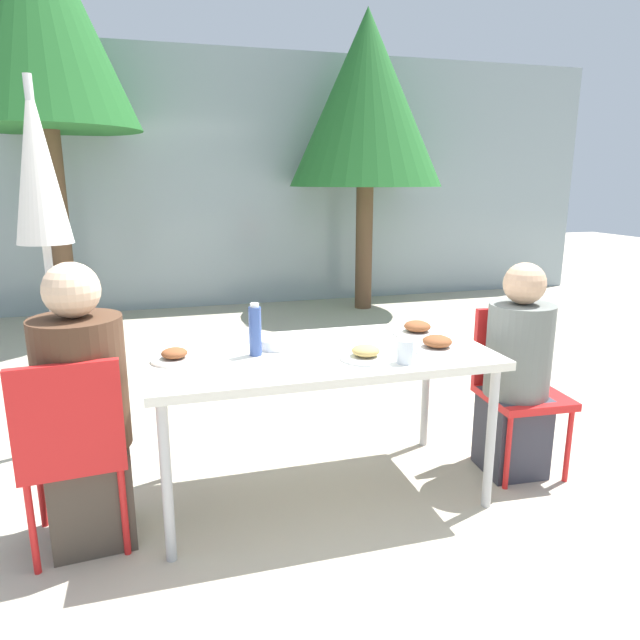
% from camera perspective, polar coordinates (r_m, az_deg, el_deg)
% --- Properties ---
extents(ground_plane, '(24.00, 24.00, 0.00)m').
position_cam_1_polar(ground_plane, '(2.98, 0.00, -16.77)').
color(ground_plane, '#B2A893').
extents(building_facade, '(10.00, 0.20, 3.00)m').
position_cam_1_polar(building_facade, '(7.16, -10.51, 13.44)').
color(building_facade, '#89999E').
rests_on(building_facade, ground).
extents(dining_table, '(1.58, 0.80, 0.74)m').
position_cam_1_polar(dining_table, '(2.70, 0.00, -4.24)').
color(dining_table, silver).
rests_on(dining_table, ground).
extents(chair_left, '(0.43, 0.43, 0.85)m').
position_cam_1_polar(chair_left, '(2.54, -23.51, -11.10)').
color(chair_left, red).
rests_on(chair_left, ground).
extents(person_left, '(0.36, 0.36, 1.21)m').
position_cam_1_polar(person_left, '(2.58, -22.47, -8.85)').
color(person_left, '#473D33').
rests_on(person_left, ground).
extents(chair_right, '(0.42, 0.42, 0.85)m').
position_cam_1_polar(chair_right, '(3.23, 19.04, -5.40)').
color(chair_right, red).
rests_on(chair_right, ground).
extents(person_right, '(0.33, 0.33, 1.12)m').
position_cam_1_polar(person_right, '(3.13, 19.06, -5.35)').
color(person_right, '#383842').
rests_on(person_right, ground).
extents(closed_umbrella, '(0.36, 0.36, 2.04)m').
position_cam_1_polar(closed_umbrella, '(3.42, -26.18, 11.43)').
color(closed_umbrella, '#333333').
rests_on(closed_umbrella, ground).
extents(plate_0, '(0.21, 0.21, 0.06)m').
position_cam_1_polar(plate_0, '(2.61, -14.35, -3.54)').
color(plate_0, white).
rests_on(plate_0, dining_table).
extents(plate_1, '(0.23, 0.23, 0.06)m').
position_cam_1_polar(plate_1, '(2.56, 4.58, -3.40)').
color(plate_1, white).
rests_on(plate_1, dining_table).
extents(plate_2, '(0.25, 0.25, 0.07)m').
position_cam_1_polar(plate_2, '(3.01, 9.69, -0.91)').
color(plate_2, white).
rests_on(plate_2, dining_table).
extents(plate_3, '(0.25, 0.25, 0.07)m').
position_cam_1_polar(plate_3, '(2.75, 11.63, -2.41)').
color(plate_3, white).
rests_on(plate_3, dining_table).
extents(bottle, '(0.06, 0.06, 0.24)m').
position_cam_1_polar(bottle, '(2.60, -6.50, -1.04)').
color(bottle, '#334C8E').
rests_on(bottle, dining_table).
extents(drinking_cup, '(0.08, 0.08, 0.10)m').
position_cam_1_polar(drinking_cup, '(2.52, 8.56, -3.13)').
color(drinking_cup, silver).
rests_on(drinking_cup, dining_table).
extents(salad_bowl, '(0.17, 0.17, 0.05)m').
position_cam_1_polar(salad_bowl, '(2.73, -4.33, -2.32)').
color(salad_bowl, white).
rests_on(salad_bowl, dining_table).
extents(tree_behind_left, '(1.76, 1.76, 3.36)m').
position_cam_1_polar(tree_behind_left, '(6.90, 4.68, 21.01)').
color(tree_behind_left, brown).
rests_on(tree_behind_left, ground).
extents(tree_behind_right, '(1.77, 1.77, 4.11)m').
position_cam_1_polar(tree_behind_right, '(6.54, -26.52, 25.84)').
color(tree_behind_right, brown).
rests_on(tree_behind_right, ground).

